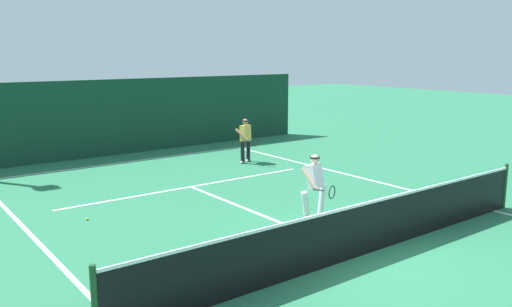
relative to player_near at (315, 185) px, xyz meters
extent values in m
plane|color=#27704B|center=(-0.73, -2.10, -0.83)|extent=(80.00, 80.00, 0.00)
cube|color=white|center=(-0.73, 8.70, -0.83)|extent=(9.41, 0.10, 0.01)
cube|color=white|center=(3.97, -2.10, -0.83)|extent=(0.10, 21.61, 0.01)
cube|color=white|center=(-0.73, 4.33, -0.83)|extent=(7.67, 0.10, 0.01)
cube|color=white|center=(-0.73, 1.10, -0.83)|extent=(0.10, 6.40, 0.01)
cylinder|color=#1E4723|center=(-5.85, -2.10, -0.28)|extent=(0.09, 0.09, 1.11)
cylinder|color=#1E4723|center=(4.38, -2.10, -0.28)|extent=(0.09, 0.09, 1.11)
cube|color=black|center=(-0.73, -2.10, -0.34)|extent=(10.14, 0.02, 0.98)
cube|color=white|center=(-0.73, -2.10, 0.17)|extent=(10.14, 0.03, 0.05)
cylinder|color=silver|center=(0.34, 0.12, -0.45)|extent=(0.29, 0.21, 0.78)
cylinder|color=silver|center=(-0.34, -0.09, -0.45)|extent=(0.35, 0.22, 0.78)
ellipsoid|color=white|center=(0.34, 0.12, -0.79)|extent=(0.28, 0.18, 0.09)
ellipsoid|color=white|center=(-0.34, -0.09, -0.79)|extent=(0.28, 0.18, 0.09)
cube|color=silver|center=(0.00, 0.01, 0.20)|extent=(0.47, 0.42, 0.57)
cylinder|color=beige|center=(0.21, 0.08, 0.18)|extent=(0.23, 0.15, 0.59)
cylinder|color=beige|center=(-0.21, -0.05, 0.18)|extent=(0.22, 0.46, 0.50)
sphere|color=beige|center=(0.00, 0.01, 0.59)|extent=(0.21, 0.21, 0.21)
cylinder|color=black|center=(0.00, 0.01, 0.62)|extent=(0.28, 0.28, 0.04)
cylinder|color=black|center=(-0.18, -0.30, -0.03)|extent=(0.11, 0.26, 0.03)
torus|color=black|center=(-0.08, -0.63, -0.03)|extent=(0.29, 0.11, 0.29)
cylinder|color=black|center=(2.67, 6.20, -0.45)|extent=(0.19, 0.18, 0.77)
cylinder|color=black|center=(2.33, 6.08, -0.45)|extent=(0.19, 0.18, 0.77)
ellipsoid|color=white|center=(2.67, 6.20, -0.79)|extent=(0.28, 0.19, 0.09)
ellipsoid|color=white|center=(2.33, 6.08, -0.79)|extent=(0.28, 0.19, 0.09)
cube|color=#E5B24C|center=(2.50, 6.14, 0.21)|extent=(0.45, 0.35, 0.54)
cylinder|color=#9E704C|center=(2.71, 6.21, 0.18)|extent=(0.23, 0.16, 0.59)
cylinder|color=#9E704C|center=(2.29, 6.06, 0.18)|extent=(0.27, 0.54, 0.40)
sphere|color=#9E704C|center=(2.50, 6.14, 0.59)|extent=(0.21, 0.21, 0.21)
cylinder|color=black|center=(2.50, 6.14, 0.63)|extent=(0.28, 0.28, 0.04)
cylinder|color=black|center=(2.33, 5.81, -0.03)|extent=(0.12, 0.26, 0.03)
torus|color=black|center=(2.45, 5.49, -0.03)|extent=(0.28, 0.12, 0.29)
sphere|color=#D1E033|center=(-4.16, 3.10, -0.80)|extent=(0.07, 0.07, 0.07)
cube|color=#143B2A|center=(-0.73, 10.24, 0.57)|extent=(17.22, 0.12, 2.81)
camera|label=1|loc=(-7.94, -8.35, 2.92)|focal=36.71mm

